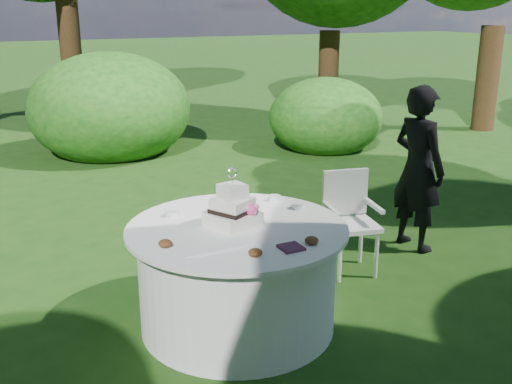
% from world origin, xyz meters
% --- Properties ---
extents(ground, '(80.00, 80.00, 0.00)m').
position_xyz_m(ground, '(0.00, 0.00, 0.00)').
color(ground, '#193D10').
rests_on(ground, ground).
extents(napkins, '(0.14, 0.14, 0.02)m').
position_xyz_m(napkins, '(0.13, -0.52, 0.78)').
color(napkins, '#4B2039').
rests_on(napkins, table).
extents(feather_plume, '(0.48, 0.07, 0.01)m').
position_xyz_m(feather_plume, '(-0.29, -0.36, 0.78)').
color(feather_plume, white).
rests_on(feather_plume, table).
extents(guest, '(0.43, 0.61, 1.57)m').
position_xyz_m(guest, '(2.16, 0.57, 0.79)').
color(guest, black).
rests_on(guest, ground).
extents(table, '(1.56, 1.56, 0.77)m').
position_xyz_m(table, '(0.00, 0.00, 0.39)').
color(table, white).
rests_on(table, ground).
extents(cake, '(0.38, 0.38, 0.42)m').
position_xyz_m(cake, '(-0.02, 0.02, 0.88)').
color(cake, white).
rests_on(cake, table).
extents(chair, '(0.50, 0.50, 0.89)m').
position_xyz_m(chair, '(1.29, 0.44, 0.52)').
color(chair, white).
rests_on(chair, ground).
extents(votives, '(1.02, 0.37, 0.04)m').
position_xyz_m(votives, '(0.26, 0.31, 0.79)').
color(votives, silver).
rests_on(votives, table).
extents(petal_cups, '(0.98, 1.05, 0.05)m').
position_xyz_m(petal_cups, '(-0.02, -0.18, 0.79)').
color(petal_cups, '#562D16').
rests_on(petal_cups, table).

